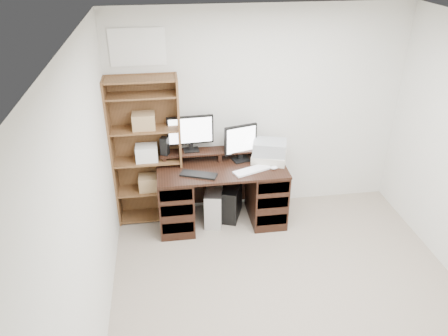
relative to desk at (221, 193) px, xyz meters
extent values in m
cube|color=gray|center=(0.50, -1.64, -0.40)|extent=(3.50, 4.00, 0.02)
cube|color=white|center=(0.50, -1.64, 2.12)|extent=(3.50, 4.00, 0.02)
cube|color=silver|center=(0.50, 0.37, 0.86)|extent=(3.50, 0.02, 2.50)
cube|color=silver|center=(-1.26, -1.64, 0.86)|extent=(0.02, 4.00, 2.50)
cube|color=white|center=(-0.85, 0.35, 1.69)|extent=(0.60, 0.01, 0.40)
cube|color=black|center=(0.00, -0.01, 0.35)|extent=(1.50, 0.70, 0.03)
cube|color=black|center=(-0.55, -0.01, -0.03)|extent=(0.40, 0.66, 0.72)
cube|color=black|center=(0.55, -0.01, -0.03)|extent=(0.40, 0.66, 0.72)
cube|color=black|center=(0.00, 0.32, 0.01)|extent=(1.48, 0.02, 0.65)
cube|color=black|center=(-0.55, -0.34, -0.21)|extent=(0.36, 0.01, 0.14)
cube|color=black|center=(-0.55, -0.34, 0.03)|extent=(0.36, 0.01, 0.14)
cube|color=black|center=(-0.55, -0.34, 0.23)|extent=(0.36, 0.01, 0.14)
cube|color=black|center=(0.55, -0.34, -0.21)|extent=(0.36, 0.01, 0.14)
cube|color=black|center=(0.55, -0.34, 0.03)|extent=(0.36, 0.01, 0.14)
cube|color=black|center=(0.55, -0.34, 0.23)|extent=(0.36, 0.01, 0.14)
cube|color=black|center=(-0.65, 0.21, 0.41)|extent=(0.04, 0.20, 0.10)
cube|color=black|center=(0.00, 0.21, 0.41)|extent=(0.04, 0.20, 0.10)
cube|color=black|center=(0.65, 0.21, 0.41)|extent=(0.04, 0.20, 0.10)
cube|color=black|center=(0.00, 0.21, 0.47)|extent=(1.40, 0.22, 0.02)
cube|color=black|center=(-0.33, 0.23, 0.49)|extent=(0.18, 0.15, 0.02)
cube|color=black|center=(-0.33, 0.25, 0.55)|extent=(0.05, 0.03, 0.10)
cube|color=black|center=(-0.33, 0.25, 0.74)|extent=(0.54, 0.07, 0.34)
cube|color=white|center=(-0.33, 0.24, 0.74)|extent=(0.50, 0.03, 0.31)
cube|color=black|center=(0.25, 0.13, 0.37)|extent=(0.22, 0.19, 0.02)
cube|color=black|center=(0.25, 0.15, 0.43)|extent=(0.06, 0.04, 0.11)
cube|color=black|center=(0.25, 0.15, 0.63)|extent=(0.40, 0.14, 0.35)
cube|color=white|center=(0.25, 0.13, 0.63)|extent=(0.35, 0.10, 0.31)
cube|color=black|center=(-0.64, 0.18, 0.59)|extent=(0.11, 0.11, 0.22)
cube|color=black|center=(-0.28, -0.17, 0.37)|extent=(0.43, 0.28, 0.02)
cube|color=white|center=(0.33, -0.15, 0.37)|extent=(0.47, 0.29, 0.02)
ellipsoid|color=white|center=(0.59, -0.14, 0.38)|extent=(0.10, 0.07, 0.04)
cube|color=beige|center=(0.58, 0.06, 0.41)|extent=(0.47, 0.41, 0.10)
cube|color=#9BA1A5|center=(0.58, 0.06, 0.54)|extent=(0.44, 0.37, 0.16)
cube|color=silver|center=(-0.09, 0.01, -0.16)|extent=(0.28, 0.48, 0.45)
cube|color=black|center=(0.14, 0.07, -0.17)|extent=(0.32, 0.47, 0.43)
cube|color=#19FF33|center=(0.07, -0.13, -0.08)|extent=(0.01, 0.01, 0.01)
cube|color=brown|center=(-1.24, 0.19, 0.51)|extent=(0.02, 0.30, 1.80)
cube|color=brown|center=(-0.46, 0.19, 0.51)|extent=(0.02, 0.30, 1.80)
cube|color=brown|center=(-0.85, 0.33, 0.51)|extent=(0.80, 0.01, 1.80)
cube|color=brown|center=(-0.85, 0.19, -0.36)|extent=(0.75, 0.28, 0.02)
cube|color=brown|center=(-0.85, 0.19, 0.01)|extent=(0.75, 0.28, 0.02)
cube|color=brown|center=(-0.85, 0.19, 0.41)|extent=(0.75, 0.28, 0.02)
cube|color=brown|center=(-0.85, 0.19, 0.81)|extent=(0.75, 0.28, 0.02)
cube|color=brown|center=(-0.85, 0.19, 1.21)|extent=(0.75, 0.28, 0.02)
cube|color=brown|center=(-0.85, 0.19, 1.39)|extent=(0.75, 0.28, 0.02)
cube|color=#A07F54|center=(-0.85, 0.19, 0.11)|extent=(0.25, 0.20, 0.18)
cube|color=white|center=(-0.85, 0.19, 0.51)|extent=(0.25, 0.20, 0.18)
cube|color=#A07F54|center=(-0.85, 0.19, 0.91)|extent=(0.25, 0.20, 0.18)
camera|label=1|loc=(-0.61, -4.42, 2.78)|focal=35.00mm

